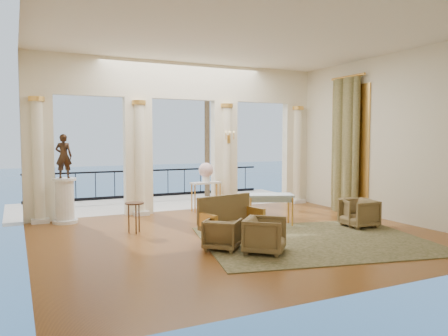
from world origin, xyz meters
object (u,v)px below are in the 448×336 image
armchair_b (358,211)px  side_table (134,207)px  pedestal (65,201)px  armchair_d (222,233)px  armchair_a (265,234)px  armchair_c (359,212)px  console_table (206,187)px  settee (229,218)px  game_table (270,197)px  statue (64,156)px

armchair_b → side_table: (-5.31, 1.66, 0.24)m
pedestal → side_table: bearing=-56.0°
armchair_d → armchair_a: bearing=176.9°
armchair_c → armchair_d: 4.04m
console_table → armchair_a: bearing=-107.8°
settee → armchair_d: bearing=-139.1°
armchair_c → armchair_a: bearing=-70.4°
settee → side_table: bearing=124.6°
armchair_b → game_table: size_ratio=0.58×
armchair_d → statue: 5.17m
side_table → pedestal: bearing=124.0°
armchair_a → armchair_b: bearing=-29.5°
console_table → armchair_d: bearing=-116.7°
armchair_a → armchair_d: (-0.62, 0.62, -0.04)m
armchair_a → armchair_c: bearing=-30.9°
armchair_a → statue: 5.99m
armchair_c → side_table: armchair_c is taller
pedestal → statue: statue is taller
armchair_b → side_table: size_ratio=1.06×
armchair_c → statue: statue is taller
statue → armchair_c: bearing=172.4°
armchair_c → pedestal: (-6.58, 3.79, 0.18)m
armchair_a → armchair_c: size_ratio=1.00×
pedestal → armchair_d: bearing=-59.0°
settee → armchair_c: bearing=-17.6°
armchair_c → pedestal: 7.59m
settee → game_table: 1.95m
pedestal → armchair_c: bearing=-29.9°
armchair_a → armchair_c: (3.40, 1.09, 0.00)m
armchair_b → game_table: (-1.93, 1.11, 0.33)m
console_table → settee: bearing=-113.0°
armchair_c → settee: settee is taller
armchair_c → side_table: 5.53m
armchair_a → console_table: bearing=30.8°
armchair_b → side_table: 5.57m
settee → pedestal: size_ratio=1.32×
settee → pedestal: bearing=117.3°
armchair_b → pedestal: (-6.66, 3.66, 0.19)m
armchair_a → armchair_d: 0.88m
armchair_b → armchair_c: (-0.08, -0.12, 0.00)m
game_table → pedestal: pedestal is taller
game_table → console_table: (-0.64, 2.68, 0.02)m
pedestal → side_table: pedestal is taller
console_table → pedestal: bearing=174.5°
side_table → armchair_c: bearing=-18.8°
console_table → side_table: (-2.75, -2.14, -0.12)m
armchair_b → settee: 3.59m
armchair_a → armchair_d: bearing=86.1°
armchair_c → game_table: (-1.84, 1.24, 0.33)m
armchair_c → armchair_d: size_ratio=1.13×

